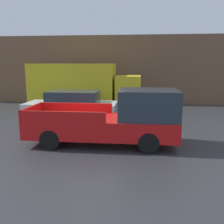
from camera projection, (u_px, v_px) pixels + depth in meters
The scene contains 6 objects.
ground_plane at pixel (92, 137), 10.47m from camera, with size 60.00×60.00×0.00m, color #2D2D30.
building_wall at pixel (114, 70), 19.06m from camera, with size 28.00×0.15×5.17m.
pickup_truck at pixel (116, 119), 9.44m from camera, with size 5.63×2.04×2.10m.
car at pixel (72, 106), 13.10m from camera, with size 4.75×1.94×1.66m.
delivery_truck at pixel (82, 85), 16.48m from camera, with size 7.16×2.46×3.06m.
newspaper_box at pixel (161, 98), 18.76m from camera, with size 0.45×0.40×1.01m.
Camera 1 is at (1.91, -9.93, 3.02)m, focal length 40.00 mm.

